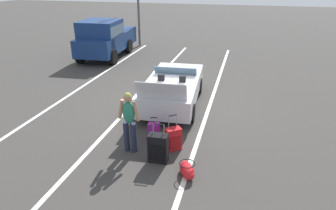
{
  "coord_description": "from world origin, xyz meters",
  "views": [
    {
      "loc": [
        -9.55,
        -2.36,
        4.28
      ],
      "look_at": [
        -1.78,
        -0.3,
        0.75
      ],
      "focal_mm": 31.75,
      "sensor_mm": 36.0,
      "label": 1
    }
  ],
  "objects_px": {
    "traveler_person": "(129,119)",
    "parked_pickup_truck_near": "(105,38)",
    "suitcase_medium_bright": "(173,139)",
    "convertible_car": "(174,87)",
    "suitcase_small_carryon": "(154,131)",
    "suitcase_large_black": "(158,148)",
    "duffel_bag": "(187,170)"
  },
  "relations": [
    {
      "from": "convertible_car",
      "to": "traveler_person",
      "type": "xyz_separation_m",
      "value": [
        -3.5,
        0.31,
        0.34
      ]
    },
    {
      "from": "duffel_bag",
      "to": "convertible_car",
      "type": "bearing_deg",
      "value": 17.86
    },
    {
      "from": "suitcase_medium_bright",
      "to": "traveler_person",
      "type": "xyz_separation_m",
      "value": [
        -0.36,
        1.07,
        0.62
      ]
    },
    {
      "from": "suitcase_large_black",
      "to": "parked_pickup_truck_near",
      "type": "relative_size",
      "value": 0.2
    },
    {
      "from": "convertible_car",
      "to": "suitcase_small_carryon",
      "type": "distance_m",
      "value": 2.79
    },
    {
      "from": "suitcase_medium_bright",
      "to": "suitcase_large_black",
      "type": "bearing_deg",
      "value": -57.96
    },
    {
      "from": "suitcase_medium_bright",
      "to": "parked_pickup_truck_near",
      "type": "relative_size",
      "value": 0.19
    },
    {
      "from": "suitcase_medium_bright",
      "to": "traveler_person",
      "type": "relative_size",
      "value": 0.6
    },
    {
      "from": "suitcase_small_carryon",
      "to": "duffel_bag",
      "type": "distance_m",
      "value": 1.86
    },
    {
      "from": "suitcase_large_black",
      "to": "suitcase_small_carryon",
      "type": "height_order",
      "value": "suitcase_large_black"
    },
    {
      "from": "convertible_car",
      "to": "suitcase_large_black",
      "type": "bearing_deg",
      "value": -175.85
    },
    {
      "from": "suitcase_large_black",
      "to": "parked_pickup_truck_near",
      "type": "bearing_deg",
      "value": -150.79
    },
    {
      "from": "suitcase_small_carryon",
      "to": "parked_pickup_truck_near",
      "type": "distance_m",
      "value": 9.65
    },
    {
      "from": "traveler_person",
      "to": "suitcase_small_carryon",
      "type": "bearing_deg",
      "value": -28.05
    },
    {
      "from": "parked_pickup_truck_near",
      "to": "duffel_bag",
      "type": "bearing_deg",
      "value": 30.49
    },
    {
      "from": "convertible_car",
      "to": "parked_pickup_truck_near",
      "type": "relative_size",
      "value": 0.83
    },
    {
      "from": "convertible_car",
      "to": "traveler_person",
      "type": "height_order",
      "value": "traveler_person"
    },
    {
      "from": "convertible_car",
      "to": "traveler_person",
      "type": "bearing_deg",
      "value": 171.08
    },
    {
      "from": "parked_pickup_truck_near",
      "to": "suitcase_medium_bright",
      "type": "bearing_deg",
      "value": 31.14
    },
    {
      "from": "convertible_car",
      "to": "duffel_bag",
      "type": "distance_m",
      "value": 4.39
    },
    {
      "from": "suitcase_medium_bright",
      "to": "parked_pickup_truck_near",
      "type": "height_order",
      "value": "parked_pickup_truck_near"
    },
    {
      "from": "traveler_person",
      "to": "convertible_car",
      "type": "bearing_deg",
      "value": -2.93
    },
    {
      "from": "suitcase_large_black",
      "to": "duffel_bag",
      "type": "height_order",
      "value": "suitcase_large_black"
    },
    {
      "from": "traveler_person",
      "to": "parked_pickup_truck_near",
      "type": "distance_m",
      "value": 10.02
    },
    {
      "from": "suitcase_medium_bright",
      "to": "convertible_car",
      "type": "bearing_deg",
      "value": 156.15
    },
    {
      "from": "suitcase_small_carryon",
      "to": "suitcase_large_black",
      "type": "bearing_deg",
      "value": -171.99
    },
    {
      "from": "suitcase_large_black",
      "to": "traveler_person",
      "type": "distance_m",
      "value": 1.04
    },
    {
      "from": "suitcase_large_black",
      "to": "traveler_person",
      "type": "bearing_deg",
      "value": -111.01
    },
    {
      "from": "suitcase_medium_bright",
      "to": "parked_pickup_truck_near",
      "type": "xyz_separation_m",
      "value": [
        8.37,
        5.98,
        0.79
      ]
    },
    {
      "from": "suitcase_large_black",
      "to": "suitcase_small_carryon",
      "type": "xyz_separation_m",
      "value": [
        1.0,
        0.42,
        -0.12
      ]
    },
    {
      "from": "convertible_car",
      "to": "suitcase_large_black",
      "type": "relative_size",
      "value": 4.25
    },
    {
      "from": "parked_pickup_truck_near",
      "to": "suitcase_large_black",
      "type": "bearing_deg",
      "value": 28.15
    }
  ]
}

